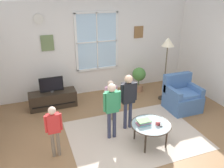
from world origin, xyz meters
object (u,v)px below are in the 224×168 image
object	(u,v)px
cup	(158,123)
person_green_shirt	(112,105)
remote_near_books	(160,125)
floor_lamp	(167,48)
television	(51,84)
armchair	(182,97)
coffee_table	(151,125)
remote_near_cup	(146,121)
person_pink_shirt	(111,96)
person_black_shirt	(128,96)
potted_plant_by_window	(139,77)
tv_stand	(53,99)
book_stack	(144,122)
person_red_shirt	(54,126)

from	to	relation	value
cup	person_green_shirt	bearing A→B (deg)	146.10
remote_near_books	floor_lamp	size ratio (longest dim) A/B	0.08
television	armchair	world-z (taller)	armchair
coffee_table	remote_near_cup	size ratio (longest dim) A/B	5.63
floor_lamp	person_pink_shirt	bearing A→B (deg)	-161.94
television	person_black_shirt	distance (m)	2.11
coffee_table	person_black_shirt	bearing A→B (deg)	105.99
potted_plant_by_window	tv_stand	bearing A→B (deg)	-177.28
book_stack	person_black_shirt	xyz separation A→B (m)	(-0.06, 0.61, 0.29)
armchair	book_stack	xyz separation A→B (m)	(-1.57, -0.94, 0.16)
book_stack	person_green_shirt	world-z (taller)	person_green_shirt
person_red_shirt	cup	bearing A→B (deg)	-9.96
book_stack	potted_plant_by_window	world-z (taller)	potted_plant_by_window
tv_stand	floor_lamp	bearing A→B (deg)	-11.31
person_red_shirt	person_pink_shirt	bearing A→B (deg)	30.44
potted_plant_by_window	person_green_shirt	bearing A→B (deg)	-129.30
book_stack	remote_near_cup	world-z (taller)	book_stack
remote_near_books	person_green_shirt	size ratio (longest dim) A/B	0.12
tv_stand	person_red_shirt	world-z (taller)	person_red_shirt
tv_stand	remote_near_books	size ratio (longest dim) A/B	8.42
television	potted_plant_by_window	size ratio (longest dim) A/B	0.80
tv_stand	remote_near_books	xyz separation A→B (m)	(1.75, -2.32, 0.24)
television	cup	world-z (taller)	television
remote_near_cup	person_black_shirt	world-z (taller)	person_black_shirt
cup	person_pink_shirt	xyz separation A→B (m)	(-0.54, 1.13, 0.15)
remote_near_books	person_black_shirt	size ratio (longest dim) A/B	0.11
armchair	person_red_shirt	xyz separation A→B (m)	(-3.23, -0.71, 0.31)
floor_lamp	armchair	bearing A→B (deg)	-80.79
tv_stand	coffee_table	xyz separation A→B (m)	(1.59, -2.23, 0.21)
book_stack	person_pink_shirt	bearing A→B (deg)	106.12
tv_stand	book_stack	distance (m)	2.64
remote_near_books	tv_stand	bearing A→B (deg)	126.98
armchair	coffee_table	xyz separation A→B (m)	(-1.44, -0.99, 0.09)
person_red_shirt	floor_lamp	xyz separation A→B (m)	(3.12, 1.37, 0.79)
remote_near_books	remote_near_cup	distance (m)	0.29
television	person_red_shirt	size ratio (longest dim) A/B	0.58
coffee_table	armchair	bearing A→B (deg)	34.39
coffee_table	person_pink_shirt	world-z (taller)	person_pink_shirt
armchair	person_red_shirt	size ratio (longest dim) A/B	0.86
coffee_table	person_black_shirt	size ratio (longest dim) A/B	0.63
tv_stand	cup	bearing A→B (deg)	-53.34
person_pink_shirt	person_green_shirt	size ratio (longest dim) A/B	0.83
television	person_pink_shirt	xyz separation A→B (m)	(1.16, -1.16, 0.00)
book_stack	person_pink_shirt	size ratio (longest dim) A/B	0.28
remote_near_cup	coffee_table	bearing A→B (deg)	-76.62
person_black_shirt	person_red_shirt	size ratio (longest dim) A/B	1.23
person_green_shirt	person_black_shirt	distance (m)	0.50
coffee_table	remote_near_cup	bearing A→B (deg)	103.38
person_green_shirt	remote_near_books	bearing A→B (deg)	-33.95
tv_stand	person_green_shirt	world-z (taller)	person_green_shirt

